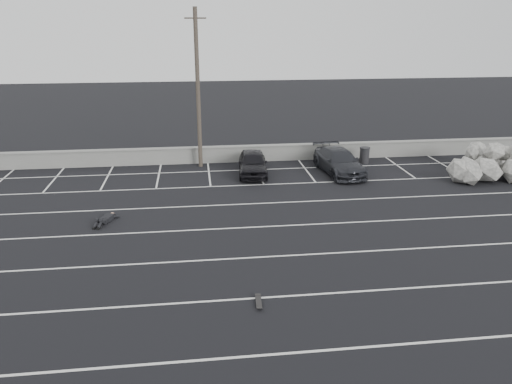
{
  "coord_description": "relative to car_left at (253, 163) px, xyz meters",
  "views": [
    {
      "loc": [
        -2.73,
        -17.46,
        8.8
      ],
      "look_at": [
        0.04,
        4.91,
        1.0
      ],
      "focal_mm": 35.0,
      "sensor_mm": 36.0,
      "label": 1
    }
  ],
  "objects": [
    {
      "name": "car_right",
      "position": [
        5.2,
        -0.4,
        0.01
      ],
      "size": [
        2.52,
        5.14,
        1.44
      ],
      "primitive_type": "imported",
      "rotation": [
        0.0,
        0.0,
        0.1
      ],
      "color": "#232429",
      "rests_on": "ground"
    },
    {
      "name": "ground",
      "position": [
        -0.61,
        -11.11,
        -0.71
      ],
      "size": [
        120.0,
        120.0,
        0.0
      ],
      "primitive_type": "plane",
      "color": "black",
      "rests_on": "ground"
    },
    {
      "name": "person",
      "position": [
        -7.53,
        -6.47,
        -0.49
      ],
      "size": [
        2.19,
        2.72,
        0.44
      ],
      "primitive_type": null,
      "rotation": [
        0.0,
        0.0,
        -0.33
      ],
      "color": "black",
      "rests_on": "ground"
    },
    {
      "name": "seawall",
      "position": [
        -0.61,
        2.89,
        -0.16
      ],
      "size": [
        50.0,
        0.45,
        1.06
      ],
      "color": "gray",
      "rests_on": "ground"
    },
    {
      "name": "riprap_pile",
      "position": [
        13.75,
        -2.45,
        -0.07
      ],
      "size": [
        6.19,
        5.18,
        1.48
      ],
      "color": "#AAA69F",
      "rests_on": "ground"
    },
    {
      "name": "trash_bin",
      "position": [
        7.47,
        1.57,
        -0.18
      ],
      "size": [
        0.68,
        0.68,
        1.03
      ],
      "rotation": [
        0.0,
        0.0,
        0.01
      ],
      "color": "#232325",
      "rests_on": "ground"
    },
    {
      "name": "utility_pole",
      "position": [
        -3.08,
        2.09,
        4.12
      ],
      "size": [
        1.27,
        0.25,
        9.53
      ],
      "color": "#4C4238",
      "rests_on": "ground"
    },
    {
      "name": "car_left",
      "position": [
        0.0,
        0.0,
        0.0
      ],
      "size": [
        2.02,
        4.27,
        1.41
      ],
      "primitive_type": "imported",
      "rotation": [
        0.0,
        0.0,
        -0.09
      ],
      "color": "black",
      "rests_on": "ground"
    },
    {
      "name": "skateboard",
      "position": [
        -1.51,
        -14.46,
        -0.64
      ],
      "size": [
        0.24,
        0.75,
        0.09
      ],
      "rotation": [
        0.0,
        0.0,
        -0.06
      ],
      "color": "black",
      "rests_on": "ground"
    },
    {
      "name": "stall_lines",
      "position": [
        -0.7,
        -6.7,
        -0.7
      ],
      "size": [
        36.0,
        20.05,
        0.01
      ],
      "color": "silver",
      "rests_on": "ground"
    }
  ]
}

